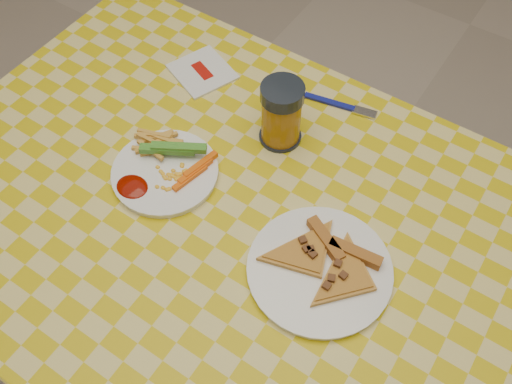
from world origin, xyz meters
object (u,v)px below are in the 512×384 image
plate_left (165,173)px  drink_glass (281,114)px  table (238,239)px  plate_right (319,270)px

plate_left → drink_glass: (0.13, 0.20, 0.06)m
table → plate_right: 0.20m
plate_left → drink_glass: 0.25m
table → drink_glass: 0.26m
plate_left → plate_right: 0.35m
plate_left → drink_glass: size_ratio=1.45×
plate_right → table: bearing=176.5°
plate_left → plate_right: (0.35, -0.02, 0.00)m
table → drink_glass: bearing=100.4°
table → plate_right: bearing=-3.5°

